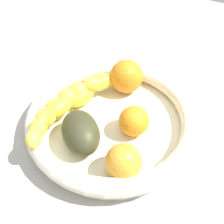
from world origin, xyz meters
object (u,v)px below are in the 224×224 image
(banana_draped_left, at_px, (59,108))
(orange_mid_right, at_px, (123,162))
(avocado_dark, at_px, (81,132))
(banana_draped_right, at_px, (83,95))
(orange_mid_left, at_px, (133,122))
(fruit_bowl, at_px, (112,120))
(orange_front, at_px, (126,76))

(banana_draped_left, xyz_separation_m, orange_mid_right, (-0.15, 0.05, 0.00))
(avocado_dark, bearing_deg, banana_draped_right, -61.81)
(banana_draped_left, bearing_deg, banana_draped_right, -112.47)
(banana_draped_left, relative_size, orange_mid_left, 3.75)
(fruit_bowl, distance_m, banana_draped_left, 0.10)
(fruit_bowl, bearing_deg, orange_front, -80.91)
(banana_draped_left, bearing_deg, avocado_dark, 154.74)
(banana_draped_left, distance_m, orange_mid_left, 0.14)
(banana_draped_right, height_order, avocado_dark, avocado_dark)
(avocado_dark, bearing_deg, orange_mid_right, 166.05)
(banana_draped_right, xyz_separation_m, avocado_dark, (-0.04, 0.08, 0.00))
(banana_draped_left, relative_size, orange_mid_right, 3.52)
(banana_draped_left, distance_m, orange_mid_right, 0.16)
(banana_draped_right, bearing_deg, fruit_bowl, 166.00)
(orange_mid_right, distance_m, avocado_dark, 0.09)
(fruit_bowl, relative_size, avocado_dark, 3.37)
(orange_mid_left, xyz_separation_m, orange_mid_right, (-0.02, 0.08, 0.00))
(fruit_bowl, distance_m, avocado_dark, 0.07)
(banana_draped_left, xyz_separation_m, orange_mid_left, (-0.13, -0.03, -0.00))
(banana_draped_right, height_order, orange_front, orange_front)
(fruit_bowl, xyz_separation_m, banana_draped_left, (0.09, 0.03, 0.02))
(banana_draped_right, height_order, orange_mid_left, orange_mid_left)
(fruit_bowl, height_order, banana_draped_right, banana_draped_right)
(orange_mid_left, xyz_separation_m, avocado_dark, (0.07, 0.06, 0.00))
(orange_mid_right, bearing_deg, fruit_bowl, -54.23)
(banana_draped_right, distance_m, avocado_dark, 0.09)
(orange_mid_left, bearing_deg, avocado_dark, 40.21)
(orange_front, bearing_deg, avocado_dark, 85.48)
(banana_draped_right, relative_size, avocado_dark, 2.62)
(banana_draped_left, height_order, orange_front, orange_front)
(fruit_bowl, distance_m, orange_mid_left, 0.05)
(fruit_bowl, bearing_deg, avocado_dark, 65.77)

